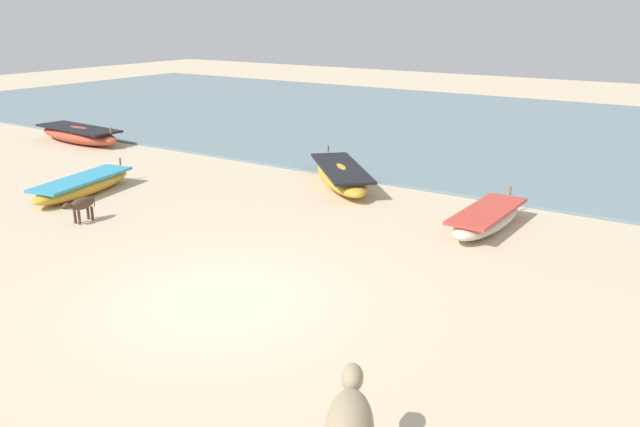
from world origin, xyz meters
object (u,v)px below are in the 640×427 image
(fishing_boat_1, at_px, (79,134))
(fishing_boat_3, at_px, (83,185))
(fishing_boat_0, at_px, (341,175))
(fishing_boat_4, at_px, (487,218))
(calf_near_dark, at_px, (81,205))

(fishing_boat_1, bearing_deg, fishing_boat_3, -32.82)
(fishing_boat_0, distance_m, fishing_boat_4, 4.87)
(fishing_boat_0, bearing_deg, calf_near_dark, 108.48)
(fishing_boat_0, height_order, calf_near_dark, fishing_boat_0)
(fishing_boat_0, height_order, fishing_boat_4, fishing_boat_0)
(fishing_boat_0, relative_size, fishing_boat_3, 1.05)
(fishing_boat_1, relative_size, fishing_boat_3, 1.20)
(fishing_boat_3, distance_m, fishing_boat_4, 10.28)
(fishing_boat_4, bearing_deg, calf_near_dark, 121.58)
(calf_near_dark, bearing_deg, fishing_boat_4, 116.63)
(fishing_boat_0, xyz_separation_m, calf_near_dark, (-3.18, -6.04, 0.12))
(fishing_boat_0, bearing_deg, fishing_boat_4, -150.35)
(fishing_boat_3, distance_m, calf_near_dark, 2.45)
(fishing_boat_0, distance_m, calf_near_dark, 6.83)
(fishing_boat_0, xyz_separation_m, fishing_boat_3, (-5.12, -4.56, -0.04))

